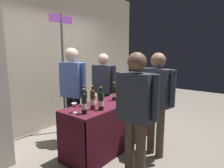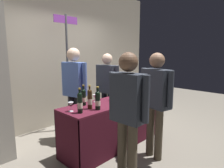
{
  "view_description": "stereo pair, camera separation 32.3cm",
  "coord_description": "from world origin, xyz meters",
  "px_view_note": "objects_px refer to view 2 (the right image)",
  "views": [
    {
      "loc": [
        -2.5,
        -1.98,
        1.63
      ],
      "look_at": [
        0.0,
        0.0,
        1.09
      ],
      "focal_mm": 31.13,
      "sensor_mm": 36.0,
      "label": 1
    },
    {
      "loc": [
        -2.29,
        -2.22,
        1.63
      ],
      "look_at": [
        0.0,
        0.0,
        1.09
      ],
      "focal_mm": 31.13,
      "sensor_mm": 36.0,
      "label": 2
    }
  ],
  "objects_px": {
    "vendor_presenter": "(74,86)",
    "booth_signpost": "(67,64)",
    "wine_glass_near_vendor": "(71,105)",
    "display_bottle_0": "(133,87)",
    "featured_wine_bottle": "(84,97)",
    "wine_glass_mid": "(95,97)",
    "taster_foreground_right": "(156,96)",
    "flower_vase": "(126,90)",
    "tasting_table": "(112,116)",
    "wine_glass_near_taster": "(122,96)"
  },
  "relations": [
    {
      "from": "vendor_presenter",
      "to": "booth_signpost",
      "type": "height_order",
      "value": "booth_signpost"
    },
    {
      "from": "wine_glass_near_vendor",
      "to": "display_bottle_0",
      "type": "bearing_deg",
      "value": 2.89
    },
    {
      "from": "featured_wine_bottle",
      "to": "wine_glass_near_vendor",
      "type": "bearing_deg",
      "value": -158.28
    },
    {
      "from": "wine_glass_mid",
      "to": "booth_signpost",
      "type": "height_order",
      "value": "booth_signpost"
    },
    {
      "from": "wine_glass_near_vendor",
      "to": "wine_glass_mid",
      "type": "distance_m",
      "value": 0.6
    },
    {
      "from": "taster_foreground_right",
      "to": "booth_signpost",
      "type": "distance_m",
      "value": 1.93
    },
    {
      "from": "taster_foreground_right",
      "to": "wine_glass_mid",
      "type": "bearing_deg",
      "value": 36.79
    },
    {
      "from": "wine_glass_near_vendor",
      "to": "flower_vase",
      "type": "distance_m",
      "value": 1.24
    },
    {
      "from": "flower_vase",
      "to": "taster_foreground_right",
      "type": "bearing_deg",
      "value": -108.16
    },
    {
      "from": "wine_glass_near_vendor",
      "to": "vendor_presenter",
      "type": "xyz_separation_m",
      "value": [
        0.49,
        0.6,
        0.12
      ]
    },
    {
      "from": "display_bottle_0",
      "to": "wine_glass_mid",
      "type": "xyz_separation_m",
      "value": [
        -0.93,
        0.08,
        -0.05
      ]
    },
    {
      "from": "tasting_table",
      "to": "flower_vase",
      "type": "relative_size",
      "value": 4.61
    },
    {
      "from": "booth_signpost",
      "to": "wine_glass_mid",
      "type": "bearing_deg",
      "value": -96.39
    },
    {
      "from": "wine_glass_near_taster",
      "to": "taster_foreground_right",
      "type": "distance_m",
      "value": 0.57
    },
    {
      "from": "featured_wine_bottle",
      "to": "wine_glass_mid",
      "type": "distance_m",
      "value": 0.26
    },
    {
      "from": "wine_glass_near_taster",
      "to": "taster_foreground_right",
      "type": "xyz_separation_m",
      "value": [
        0.13,
        -0.55,
        0.07
      ]
    },
    {
      "from": "flower_vase",
      "to": "vendor_presenter",
      "type": "relative_size",
      "value": 0.23
    },
    {
      "from": "tasting_table",
      "to": "wine_glass_near_taster",
      "type": "relative_size",
      "value": 12.05
    },
    {
      "from": "wine_glass_mid",
      "to": "wine_glass_near_taster",
      "type": "distance_m",
      "value": 0.46
    },
    {
      "from": "display_bottle_0",
      "to": "booth_signpost",
      "type": "xyz_separation_m",
      "value": [
        -0.82,
        1.03,
        0.46
      ]
    },
    {
      "from": "wine_glass_near_vendor",
      "to": "flower_vase",
      "type": "relative_size",
      "value": 0.34
    },
    {
      "from": "flower_vase",
      "to": "display_bottle_0",
      "type": "bearing_deg",
      "value": 11.9
    },
    {
      "from": "wine_glass_mid",
      "to": "vendor_presenter",
      "type": "distance_m",
      "value": 0.48
    },
    {
      "from": "tasting_table",
      "to": "vendor_presenter",
      "type": "height_order",
      "value": "vendor_presenter"
    },
    {
      "from": "featured_wine_bottle",
      "to": "booth_signpost",
      "type": "relative_size",
      "value": 0.14
    },
    {
      "from": "tasting_table",
      "to": "display_bottle_0",
      "type": "distance_m",
      "value": 0.82
    },
    {
      "from": "featured_wine_bottle",
      "to": "wine_glass_near_taster",
      "type": "xyz_separation_m",
      "value": [
        0.53,
        -0.34,
        -0.02
      ]
    },
    {
      "from": "flower_vase",
      "to": "booth_signpost",
      "type": "distance_m",
      "value": 1.3
    },
    {
      "from": "tasting_table",
      "to": "featured_wine_bottle",
      "type": "height_order",
      "value": "featured_wine_bottle"
    },
    {
      "from": "wine_glass_mid",
      "to": "wine_glass_near_taster",
      "type": "xyz_separation_m",
      "value": [
        0.27,
        -0.37,
        0.02
      ]
    },
    {
      "from": "tasting_table",
      "to": "taster_foreground_right",
      "type": "bearing_deg",
      "value": -75.61
    },
    {
      "from": "featured_wine_bottle",
      "to": "wine_glass_mid",
      "type": "xyz_separation_m",
      "value": [
        0.25,
        0.03,
        -0.04
      ]
    },
    {
      "from": "display_bottle_0",
      "to": "taster_foreground_right",
      "type": "height_order",
      "value": "taster_foreground_right"
    },
    {
      "from": "booth_signpost",
      "to": "display_bottle_0",
      "type": "bearing_deg",
      "value": -51.21
    },
    {
      "from": "wine_glass_mid",
      "to": "booth_signpost",
      "type": "distance_m",
      "value": 1.08
    },
    {
      "from": "featured_wine_bottle",
      "to": "wine_glass_mid",
      "type": "bearing_deg",
      "value": 5.69
    },
    {
      "from": "featured_wine_bottle",
      "to": "tasting_table",
      "type": "bearing_deg",
      "value": -18.84
    },
    {
      "from": "display_bottle_0",
      "to": "wine_glass_near_vendor",
      "type": "xyz_separation_m",
      "value": [
        -1.51,
        -0.08,
        -0.04
      ]
    },
    {
      "from": "wine_glass_near_vendor",
      "to": "taster_foreground_right",
      "type": "bearing_deg",
      "value": -37.6
    },
    {
      "from": "tasting_table",
      "to": "taster_foreground_right",
      "type": "relative_size",
      "value": 1.13
    },
    {
      "from": "display_bottle_0",
      "to": "flower_vase",
      "type": "xyz_separation_m",
      "value": [
        -0.27,
        -0.06,
        -0.01
      ]
    },
    {
      "from": "display_bottle_0",
      "to": "wine_glass_mid",
      "type": "bearing_deg",
      "value": 175.18
    },
    {
      "from": "tasting_table",
      "to": "featured_wine_bottle",
      "type": "xyz_separation_m",
      "value": [
        -0.47,
        0.16,
        0.39
      ]
    },
    {
      "from": "tasting_table",
      "to": "featured_wine_bottle",
      "type": "distance_m",
      "value": 0.64
    },
    {
      "from": "wine_glass_mid",
      "to": "vendor_presenter",
      "type": "xyz_separation_m",
      "value": [
        -0.09,
        0.45,
        0.13
      ]
    },
    {
      "from": "taster_foreground_right",
      "to": "booth_signpost",
      "type": "height_order",
      "value": "booth_signpost"
    },
    {
      "from": "taster_foreground_right",
      "to": "display_bottle_0",
      "type": "bearing_deg",
      "value": -19.31
    },
    {
      "from": "wine_glass_mid",
      "to": "taster_foreground_right",
      "type": "bearing_deg",
      "value": -66.08
    },
    {
      "from": "vendor_presenter",
      "to": "wine_glass_near_taster",
      "type": "bearing_deg",
      "value": 12.59
    },
    {
      "from": "display_bottle_0",
      "to": "vendor_presenter",
      "type": "relative_size",
      "value": 0.2
    }
  ]
}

